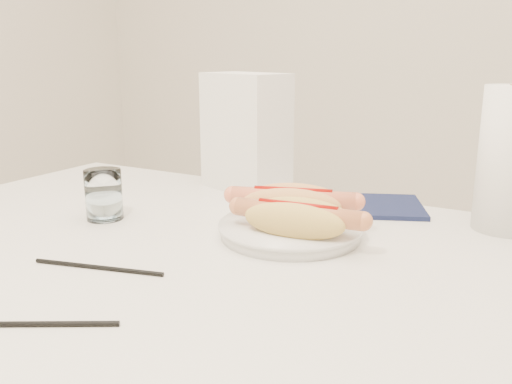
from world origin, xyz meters
The scene contains 10 objects.
table centered at (0.00, 0.00, 0.69)m, with size 1.20×0.80×0.75m.
plate centered at (0.10, 0.12, 0.76)m, with size 0.22×0.22×0.02m, color white.
hotdog_left centered at (0.09, 0.15, 0.79)m, with size 0.20×0.12×0.05m.
hotdog_right centered at (0.13, 0.09, 0.79)m, with size 0.19×0.09×0.05m.
water_glass centered at (-0.22, 0.05, 0.79)m, with size 0.06×0.06×0.09m, color white.
chopstick_near centered at (-0.07, -0.12, 0.75)m, with size 0.01×0.01×0.19m, color black.
chopstick_far centered at (-0.01, -0.27, 0.75)m, with size 0.01×0.01×0.19m, color black.
napkin_box centered at (-0.12, 0.35, 0.87)m, with size 0.18×0.10×0.24m, color white.
navy_napkin centered at (0.17, 0.34, 0.75)m, with size 0.15×0.15×0.01m, color #12193A.
paper_towel_roll centered at (0.38, 0.32, 0.86)m, with size 0.10×0.10×0.23m, color white.
Camera 1 is at (0.44, -0.60, 1.03)m, focal length 37.99 mm.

